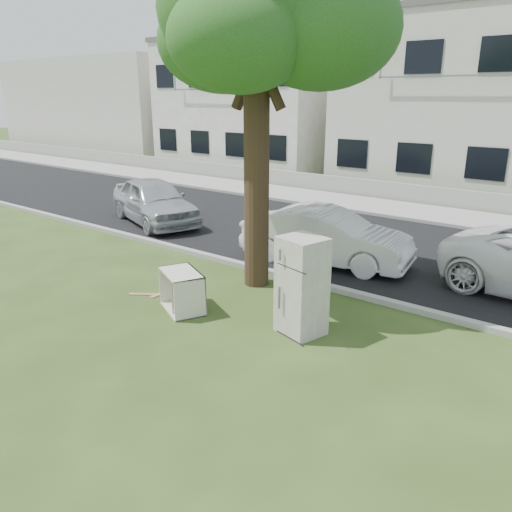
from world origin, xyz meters
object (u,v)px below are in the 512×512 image
Objects in this scene: car_left at (154,201)px; car_center at (326,237)px; cabinet at (182,291)px; fridge at (302,286)px.

car_center is at bearing -71.66° from car_left.
cabinet is at bearing 160.86° from car_center.
fridge is 0.42× the size of car_center.
cabinet is 0.24× the size of car_center.
fridge is at bearing -94.99° from car_left.
car_center is (0.78, 4.21, 0.30)m from cabinet.
fridge is at bearing 40.03° from cabinet.
fridge is 2.49m from cabinet.
car_center is at bearing 105.68° from cabinet.
fridge reaches higher than cabinet.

